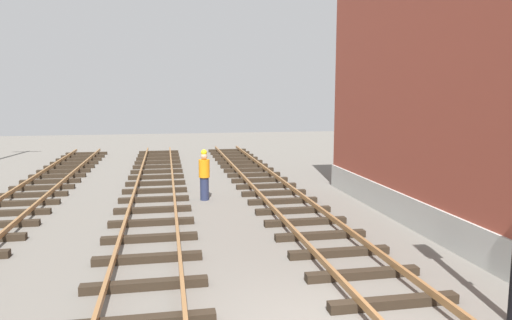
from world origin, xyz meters
TOP-DOWN VIEW (x-y plane):
  - track_near_building at (1.48, 0.00)m, footprint 2.50×50.33m
  - track_worker_foreground at (-1.20, 10.18)m, footprint 0.40×0.40m

SIDE VIEW (x-z plane):
  - track_near_building at x=1.48m, z-range -0.03..0.29m
  - track_worker_foreground at x=-1.20m, z-range -0.01..1.86m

